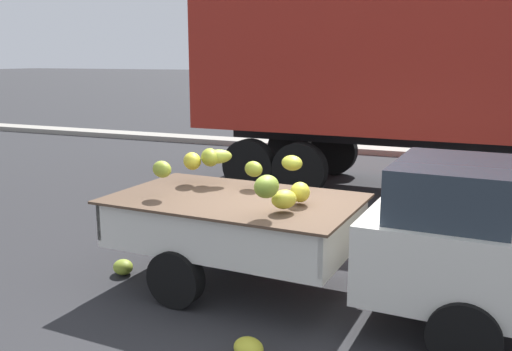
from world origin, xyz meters
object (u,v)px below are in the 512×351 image
(fallen_banana_bunch_near_tailgate, at_px, (123,267))
(semi_trailer, at_px, (507,65))
(fallen_banana_bunch_by_wheel, at_px, (248,348))
(pickup_truck, at_px, (408,237))

(fallen_banana_bunch_near_tailgate, bearing_deg, semi_trailer, 53.20)
(fallen_banana_bunch_by_wheel, bearing_deg, pickup_truck, 48.60)
(pickup_truck, xyz_separation_m, semi_trailer, (0.91, 5.66, 1.66))
(fallen_banana_bunch_near_tailgate, distance_m, fallen_banana_bunch_by_wheel, 2.55)
(semi_trailer, relative_size, fallen_banana_bunch_by_wheel, 36.67)
(pickup_truck, height_order, fallen_banana_bunch_by_wheel, pickup_truck)
(semi_trailer, height_order, fallen_banana_bunch_by_wheel, semi_trailer)
(pickup_truck, distance_m, semi_trailer, 5.97)
(fallen_banana_bunch_near_tailgate, relative_size, fallen_banana_bunch_by_wheel, 0.87)
(fallen_banana_bunch_near_tailgate, height_order, fallen_banana_bunch_by_wheel, fallen_banana_bunch_near_tailgate)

